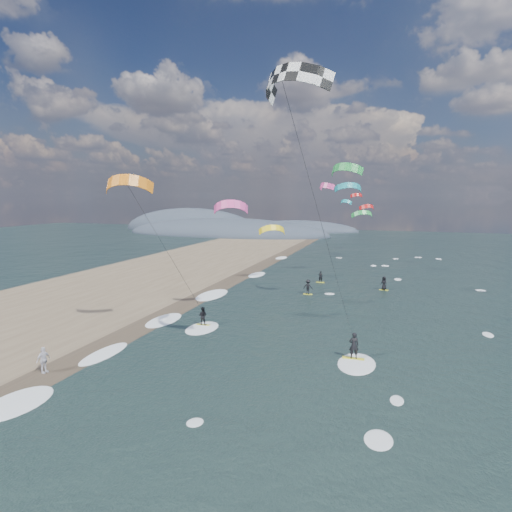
% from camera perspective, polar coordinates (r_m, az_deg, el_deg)
% --- Properties ---
extents(ground, '(260.00, 260.00, 0.00)m').
position_cam_1_polar(ground, '(24.52, -7.06, -20.47)').
color(ground, black).
rests_on(ground, ground).
extents(sand_strip, '(26.00, 240.00, 0.00)m').
position_cam_1_polar(sand_strip, '(46.00, -29.53, -7.72)').
color(sand_strip, brown).
rests_on(sand_strip, ground).
extents(wet_sand_strip, '(3.00, 240.00, 0.00)m').
position_cam_1_polar(wet_sand_strip, '(38.19, -17.13, -10.12)').
color(wet_sand_strip, '#382D23').
rests_on(wet_sand_strip, ground).
extents(coastal_hills, '(80.00, 41.00, 15.00)m').
position_cam_1_polar(coastal_hills, '(138.82, -4.75, 3.21)').
color(coastal_hills, '#3D4756').
rests_on(coastal_hills, ground).
extents(kitesurfer_near_a, '(8.13, 9.45, 19.34)m').
position_cam_1_polar(kitesurfer_near_a, '(26.03, 5.38, 15.88)').
color(kitesurfer_near_a, yellow).
rests_on(kitesurfer_near_a, ground).
extents(kitesurfer_near_b, '(7.07, 8.60, 13.92)m').
position_cam_1_polar(kitesurfer_near_b, '(35.37, -13.75, 3.40)').
color(kitesurfer_near_b, yellow).
rests_on(kitesurfer_near_b, ground).
extents(far_kitesurfers, '(9.64, 8.14, 1.80)m').
position_cam_1_polar(far_kitesurfers, '(53.52, 10.40, -3.72)').
color(far_kitesurfers, yellow).
rests_on(far_kitesurfers, ground).
extents(bg_kite_field, '(13.91, 73.42, 8.41)m').
position_cam_1_polar(bg_kite_field, '(70.29, 10.85, 7.32)').
color(bg_kite_field, red).
rests_on(bg_kite_field, ground).
extents(shoreline_surf, '(2.40, 79.40, 0.11)m').
position_cam_1_polar(shoreline_surf, '(41.36, -11.91, -8.53)').
color(shoreline_surf, white).
rests_on(shoreline_surf, ground).
extents(beach_walker, '(0.54, 1.08, 1.77)m').
position_cam_1_polar(beach_walker, '(32.37, -26.49, -12.30)').
color(beach_walker, silver).
rests_on(beach_walker, ground).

